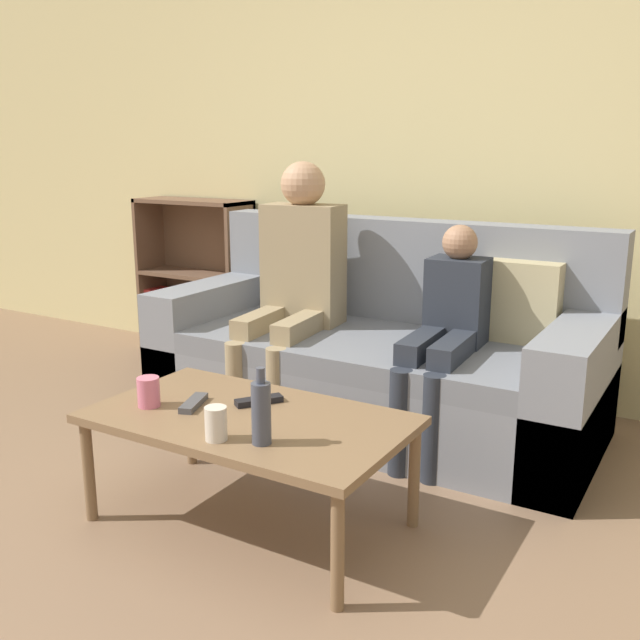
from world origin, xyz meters
The scene contains 12 objects.
ground_plane centered at (0.00, 0.00, 0.00)m, with size 22.00×22.00×0.00m, color #84664C.
wall_back centered at (0.00, 2.35, 1.30)m, with size 12.00×0.06×2.60m.
couch centered at (-0.13, 1.69, 0.30)m, with size 2.05×0.91×0.94m.
bookshelf centered at (-1.67, 2.20, 0.37)m, with size 0.75×0.28×0.97m.
coffee_table centered at (-0.08, 0.60, 0.36)m, with size 1.08×0.62×0.40m.
person_adult centered at (-0.53, 1.61, 0.70)m, with size 0.40×0.65×1.22m.
person_child centered at (0.26, 1.55, 0.55)m, with size 0.27×0.64×0.96m.
cup_near centered at (-0.43, 0.49, 0.45)m, with size 0.08×0.08×0.10m.
cup_far centered at (-0.04, 0.38, 0.45)m, with size 0.07×0.07×0.11m.
tv_remote_0 centered at (-0.11, 0.71, 0.41)m, with size 0.14×0.17×0.02m.
tv_remote_1 centered at (-0.30, 0.57, 0.41)m, with size 0.10×0.18×0.02m.
bottle centered at (0.09, 0.43, 0.50)m, with size 0.06×0.06×0.24m.
Camera 1 is at (1.28, -1.23, 1.28)m, focal length 40.00 mm.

